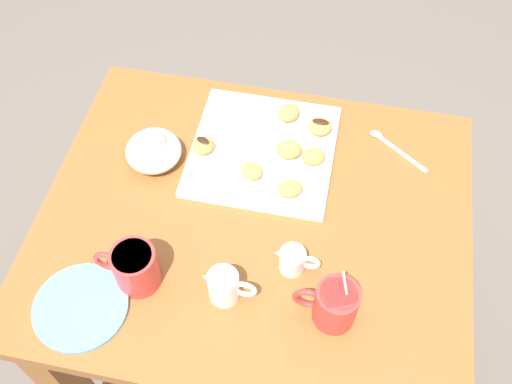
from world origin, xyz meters
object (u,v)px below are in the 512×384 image
object	(u,v)px
cream_pitcher_white	(224,286)
ice_cream_bowl	(153,149)
pastry_plate_square	(263,151)
beignet_4	(289,113)
saucer_sky_left	(81,307)
beignet_3	(313,157)
chocolate_sauce_pitcher	(293,260)
beignet_1	(320,127)
dining_table	(254,250)
beignet_0	(203,146)
coffee_mug_red_right	(134,267)
beignet_6	(251,171)
coffee_mug_red_left	(335,304)
beignet_5	(290,189)
beignet_2	(289,149)

from	to	relation	value
cream_pitcher_white	ice_cream_bowl	world-z (taller)	ice_cream_bowl
pastry_plate_square	beignet_4	xyz separation A→B (m)	(-0.04, -0.10, 0.03)
saucer_sky_left	beignet_3	world-z (taller)	beignet_3
pastry_plate_square	chocolate_sauce_pitcher	size ratio (longest dim) A/B	3.46
saucer_sky_left	beignet_4	bearing A→B (deg)	-119.54
beignet_1	dining_table	bearing A→B (deg)	67.93
ice_cream_bowl	beignet_0	xyz separation A→B (m)	(-0.10, -0.04, -0.01)
coffee_mug_red_right	dining_table	bearing A→B (deg)	-136.42
dining_table	beignet_4	xyz separation A→B (m)	(-0.03, -0.28, 0.17)
beignet_3	beignet_6	size ratio (longest dim) A/B	1.03
pastry_plate_square	ice_cream_bowl	world-z (taller)	ice_cream_bowl
coffee_mug_red_left	beignet_5	distance (m)	0.28
cream_pitcher_white	chocolate_sauce_pitcher	bearing A→B (deg)	-144.01
saucer_sky_left	beignet_4	size ratio (longest dim) A/B	3.51
saucer_sky_left	dining_table	bearing A→B (deg)	-136.80
beignet_4	coffee_mug_red_left	bearing A→B (deg)	109.30
beignet_0	beignet_6	xyz separation A→B (m)	(-0.12, 0.05, -0.00)
ice_cream_bowl	beignet_2	xyz separation A→B (m)	(-0.29, -0.06, -0.00)
pastry_plate_square	beignet_1	world-z (taller)	beignet_1
beignet_5	beignet_6	size ratio (longest dim) A/B	1.04
ice_cream_bowl	beignet_1	world-z (taller)	ice_cream_bowl
ice_cream_bowl	beignet_6	size ratio (longest dim) A/B	2.45
beignet_4	coffee_mug_red_right	bearing A→B (deg)	64.64
ice_cream_bowl	dining_table	bearing A→B (deg)	156.63
coffee_mug_red_left	beignet_0	world-z (taller)	coffee_mug_red_left
beignet_0	beignet_6	distance (m)	0.13
beignet_0	beignet_6	size ratio (longest dim) A/B	0.96
beignet_1	beignet_3	distance (m)	0.09
dining_table	cream_pitcher_white	world-z (taller)	cream_pitcher_white
pastry_plate_square	beignet_2	size ratio (longest dim) A/B	5.72
chocolate_sauce_pitcher	saucer_sky_left	bearing A→B (deg)	23.73
beignet_3	beignet_4	world-z (taller)	beignet_4
cream_pitcher_white	beignet_3	xyz separation A→B (m)	(-0.12, -0.35, -0.01)
cream_pitcher_white	saucer_sky_left	world-z (taller)	cream_pitcher_white
pastry_plate_square	coffee_mug_red_right	distance (m)	0.41
beignet_2	beignet_3	xyz separation A→B (m)	(-0.06, 0.01, -0.00)
ice_cream_bowl	beignet_1	xyz separation A→B (m)	(-0.35, -0.15, -0.01)
beignet_2	ice_cream_bowl	bearing A→B (deg)	11.93
saucer_sky_left	beignet_1	world-z (taller)	beignet_1
saucer_sky_left	beignet_2	size ratio (longest dim) A/B	3.27
beignet_6	coffee_mug_red_right	bearing A→B (deg)	59.25
coffee_mug_red_left	ice_cream_bowl	size ratio (longest dim) A/B	1.20
dining_table	chocolate_sauce_pitcher	bearing A→B (deg)	135.18
beignet_1	chocolate_sauce_pitcher	bearing A→B (deg)	89.26
coffee_mug_red_left	coffee_mug_red_right	distance (m)	0.38
beignet_3	beignet_4	size ratio (longest dim) A/B	1.00
saucer_sky_left	beignet_6	bearing A→B (deg)	-125.24
coffee_mug_red_left	beignet_6	bearing A→B (deg)	-52.95
pastry_plate_square	beignet_1	xyz separation A→B (m)	(-0.12, -0.08, 0.02)
ice_cream_bowl	beignet_3	world-z (taller)	ice_cream_bowl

